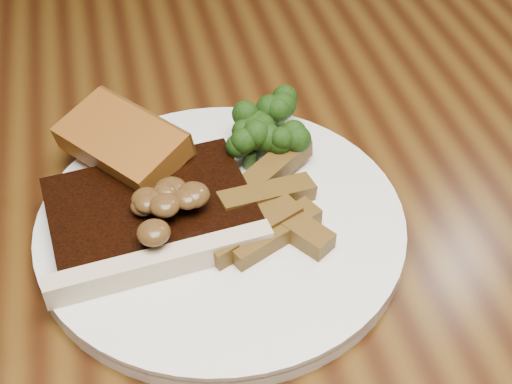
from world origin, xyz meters
TOP-DOWN VIEW (x-y plane):
  - dining_table at (0.00, 0.00)m, footprint 1.60×0.90m
  - chair_far at (-0.03, 0.65)m, footprint 0.50×0.50m
  - plate at (-0.03, -0.02)m, footprint 0.34×0.34m
  - steak at (-0.08, -0.01)m, footprint 0.16×0.13m
  - steak_bone at (-0.08, -0.06)m, footprint 0.17×0.03m
  - mushroom_pile at (-0.08, -0.02)m, footprint 0.07×0.07m
  - garlic_bread at (-0.10, 0.06)m, footprint 0.11×0.12m
  - potato_wedges at (0.02, -0.03)m, footprint 0.10×0.10m
  - broccoli_cluster at (0.03, 0.05)m, footprint 0.07×0.07m

SIDE VIEW (x-z plane):
  - chair_far at x=-0.03m, z-range 0.04..0.91m
  - dining_table at x=0.00m, z-range 0.28..1.03m
  - plate at x=-0.03m, z-range 0.75..0.76m
  - steak_bone at x=-0.08m, z-range 0.76..0.78m
  - steak at x=-0.08m, z-range 0.76..0.78m
  - garlic_bread at x=-0.10m, z-range 0.76..0.78m
  - potato_wedges at x=0.02m, z-range 0.76..0.79m
  - broccoli_cluster at x=0.03m, z-range 0.76..0.80m
  - mushroom_pile at x=-0.08m, z-range 0.78..0.81m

